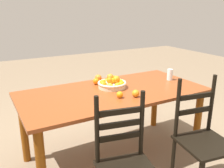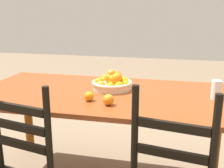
% 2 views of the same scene
% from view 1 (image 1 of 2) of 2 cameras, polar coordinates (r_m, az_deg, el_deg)
% --- Properties ---
extents(ground_plane, '(12.00, 12.00, 0.00)m').
position_cam_1_polar(ground_plane, '(2.87, 0.31, -16.25)').
color(ground_plane, '#7C6950').
extents(dining_table, '(1.90, 0.93, 0.77)m').
position_cam_1_polar(dining_table, '(2.56, 0.34, -3.80)').
color(dining_table, brown).
rests_on(dining_table, ground).
extents(chair_near_window, '(0.49, 0.49, 1.01)m').
position_cam_1_polar(chair_near_window, '(2.39, 20.23, -12.09)').
color(chair_near_window, black).
rests_on(chair_near_window, ground).
extents(chair_by_cabinet, '(0.49, 0.49, 0.99)m').
position_cam_1_polar(chair_by_cabinet, '(1.93, 3.14, -18.49)').
color(chair_by_cabinet, black).
rests_on(chair_by_cabinet, ground).
extents(fruit_bowl, '(0.31, 0.31, 0.15)m').
position_cam_1_polar(fruit_bowl, '(2.61, 0.03, 0.16)').
color(fruit_bowl, beige).
rests_on(fruit_bowl, dining_table).
extents(orange_loose_0, '(0.07, 0.07, 0.07)m').
position_cam_1_polar(orange_loose_0, '(2.35, 5.52, -2.19)').
color(orange_loose_0, orange).
rests_on(orange_loose_0, dining_table).
extents(orange_loose_1, '(0.08, 0.08, 0.08)m').
position_cam_1_polar(orange_loose_1, '(2.84, -3.19, 1.42)').
color(orange_loose_1, orange).
rests_on(orange_loose_1, dining_table).
extents(orange_loose_2, '(0.06, 0.06, 0.06)m').
position_cam_1_polar(orange_loose_2, '(2.32, 1.82, -2.48)').
color(orange_loose_2, orange).
rests_on(orange_loose_2, dining_table).
extents(orange_loose_3, '(0.07, 0.07, 0.07)m').
position_cam_1_polar(orange_loose_3, '(2.73, -3.72, 0.64)').
color(orange_loose_3, orange).
rests_on(orange_loose_3, dining_table).
extents(drinking_glass, '(0.07, 0.07, 0.13)m').
position_cam_1_polar(drinking_glass, '(2.96, 13.30, 2.14)').
color(drinking_glass, silver).
rests_on(drinking_glass, dining_table).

